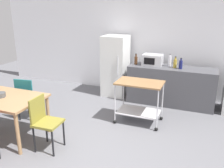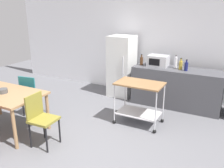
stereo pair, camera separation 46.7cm
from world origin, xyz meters
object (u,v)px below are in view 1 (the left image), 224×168
at_px(kitchen_cart, 139,95).
at_px(bottle_sparkling_water, 170,61).
at_px(refrigerator, 115,66).
at_px(bottle_sesame_oil, 181,64).
at_px(chair_teal, 28,96).
at_px(fruit_bowl, 0,95).
at_px(dining_table, 1,101).
at_px(bottle_olive_oil, 136,60).
at_px(bottle_hot_sauce, 175,63).
at_px(chair_olive, 44,120).
at_px(microwave, 153,60).

xyz_separation_m(kitchen_cart, bottle_sparkling_water, (0.36, 1.29, 0.46)).
height_order(refrigerator, bottle_sesame_oil, refrigerator).
height_order(chair_teal, kitchen_cart, chair_teal).
relative_size(kitchen_cart, fruit_bowl, 5.09).
distance_m(dining_table, bottle_olive_oil, 3.13).
height_order(bottle_sparkling_water, bottle_hot_sauce, bottle_sparkling_water).
height_order(dining_table, chair_teal, chair_teal).
height_order(refrigerator, kitchen_cart, refrigerator).
bearing_deg(refrigerator, chair_olive, -92.81).
bearing_deg(dining_table, bottle_sparkling_water, 47.33).
xyz_separation_m(dining_table, bottle_hot_sauce, (2.63, 2.62, 0.33)).
bearing_deg(bottle_sparkling_water, bottle_sesame_oil, -28.82).
bearing_deg(kitchen_cart, dining_table, -146.45).
bearing_deg(dining_table, bottle_hot_sauce, 44.90).
bearing_deg(fruit_bowl, bottle_hot_sauce, 45.44).
bearing_deg(bottle_sesame_oil, chair_olive, -124.05).
height_order(bottle_hot_sauce, bottle_sesame_oil, bottle_hot_sauce).
xyz_separation_m(chair_teal, kitchen_cart, (2.15, 0.72, 0.05)).
xyz_separation_m(bottle_hot_sauce, bottle_sesame_oil, (0.13, -0.06, -0.00)).
height_order(refrigerator, microwave, refrigerator).
height_order(dining_table, bottle_hot_sauce, bottle_hot_sauce).
distance_m(kitchen_cart, bottle_sparkling_water, 1.41).
bearing_deg(chair_teal, dining_table, 82.50).
xyz_separation_m(chair_olive, bottle_hot_sauce, (1.65, 2.70, 0.49)).
height_order(kitchen_cart, bottle_hot_sauce, bottle_hot_sauce).
xyz_separation_m(bottle_olive_oil, bottle_hot_sauce, (0.93, 0.00, 0.00)).
bearing_deg(bottle_sesame_oil, kitchen_cart, -118.82).
relative_size(bottle_olive_oil, bottle_hot_sauce, 1.01).
distance_m(kitchen_cart, bottle_sesame_oil, 1.37).
bearing_deg(chair_teal, bottle_olive_oil, -140.50).
distance_m(chair_olive, kitchen_cart, 1.89).
height_order(chair_olive, bottle_sparkling_water, bottle_sparkling_water).
height_order(refrigerator, fruit_bowl, refrigerator).
xyz_separation_m(dining_table, bottle_sesame_oil, (2.76, 2.55, 0.33)).
height_order(bottle_olive_oil, bottle_sparkling_water, bottle_sparkling_water).
xyz_separation_m(bottle_sesame_oil, fruit_bowl, (-2.73, -2.57, -0.21)).
bearing_deg(chair_teal, microwave, -145.58).
bearing_deg(kitchen_cart, bottle_sparkling_water, 74.42).
xyz_separation_m(dining_table, bottle_sparkling_water, (2.49, 2.70, 0.36)).
relative_size(kitchen_cart, bottle_sesame_oil, 3.65).
relative_size(microwave, bottle_sparkling_water, 1.56).
bearing_deg(fruit_bowl, refrigerator, 68.53).
bearing_deg(kitchen_cart, refrigerator, 127.53).
bearing_deg(refrigerator, fruit_bowl, -111.47).
height_order(kitchen_cart, bottle_olive_oil, bottle_olive_oil).
bearing_deg(refrigerator, bottle_olive_oil, -12.07).
distance_m(dining_table, bottle_sparkling_water, 3.69).
distance_m(chair_olive, bottle_hot_sauce, 3.20).
bearing_deg(chair_teal, fruit_bowl, 85.06).
bearing_deg(chair_teal, kitchen_cart, -170.27).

